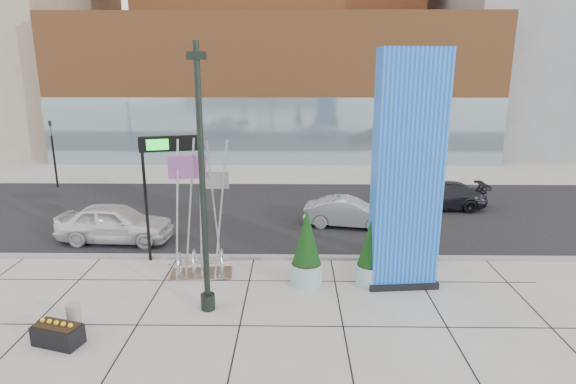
{
  "coord_description": "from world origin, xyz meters",
  "views": [
    {
      "loc": [
        2.58,
        -13.45,
        7.35
      ],
      "look_at": [
        2.36,
        2.0,
        3.23
      ],
      "focal_mm": 30.0,
      "sensor_mm": 36.0,
      "label": 1
    }
  ],
  "objects_px": {
    "concrete_bollard": "(74,316)",
    "public_art_sculpture": "(200,241)",
    "blue_pylon": "(407,177)",
    "overhead_street_sign": "(165,156)",
    "car_white_west": "(115,223)",
    "lamp_post": "(204,208)",
    "car_silver_mid": "(348,213)"
  },
  "relations": [
    {
      "from": "blue_pylon",
      "to": "concrete_bollard",
      "type": "relative_size",
      "value": 10.33
    },
    {
      "from": "car_silver_mid",
      "to": "concrete_bollard",
      "type": "bearing_deg",
      "value": 145.83
    },
    {
      "from": "lamp_post",
      "to": "car_white_west",
      "type": "distance_m",
      "value": 8.02
    },
    {
      "from": "public_art_sculpture",
      "to": "concrete_bollard",
      "type": "height_order",
      "value": "public_art_sculpture"
    },
    {
      "from": "public_art_sculpture",
      "to": "car_silver_mid",
      "type": "xyz_separation_m",
      "value": [
        5.85,
        5.41,
        -0.63
      ]
    },
    {
      "from": "blue_pylon",
      "to": "overhead_street_sign",
      "type": "bearing_deg",
      "value": 161.3
    },
    {
      "from": "public_art_sculpture",
      "to": "car_white_west",
      "type": "bearing_deg",
      "value": 136.38
    },
    {
      "from": "car_white_west",
      "to": "overhead_street_sign",
      "type": "bearing_deg",
      "value": -121.99
    },
    {
      "from": "lamp_post",
      "to": "public_art_sculpture",
      "type": "height_order",
      "value": "lamp_post"
    },
    {
      "from": "concrete_bollard",
      "to": "car_white_west",
      "type": "height_order",
      "value": "car_white_west"
    },
    {
      "from": "blue_pylon",
      "to": "overhead_street_sign",
      "type": "distance_m",
      "value": 8.65
    },
    {
      "from": "lamp_post",
      "to": "public_art_sculpture",
      "type": "xyz_separation_m",
      "value": [
        -0.67,
        2.51,
        -1.96
      ]
    },
    {
      "from": "public_art_sculpture",
      "to": "overhead_street_sign",
      "type": "xyz_separation_m",
      "value": [
        -1.43,
        1.3,
        2.82
      ]
    },
    {
      "from": "concrete_bollard",
      "to": "public_art_sculpture",
      "type": "bearing_deg",
      "value": 51.31
    },
    {
      "from": "car_white_west",
      "to": "car_silver_mid",
      "type": "xyz_separation_m",
      "value": [
        10.12,
        2.1,
        -0.15
      ]
    },
    {
      "from": "concrete_bollard",
      "to": "car_silver_mid",
      "type": "bearing_deg",
      "value": 45.96
    },
    {
      "from": "public_art_sculpture",
      "to": "concrete_bollard",
      "type": "bearing_deg",
      "value": -134.63
    },
    {
      "from": "blue_pylon",
      "to": "concrete_bollard",
      "type": "height_order",
      "value": "blue_pylon"
    },
    {
      "from": "public_art_sculpture",
      "to": "car_silver_mid",
      "type": "bearing_deg",
      "value": 36.84
    },
    {
      "from": "public_art_sculpture",
      "to": "car_silver_mid",
      "type": "height_order",
      "value": "public_art_sculpture"
    },
    {
      "from": "concrete_bollard",
      "to": "car_white_west",
      "type": "bearing_deg",
      "value": 100.68
    },
    {
      "from": "overhead_street_sign",
      "to": "public_art_sculpture",
      "type": "bearing_deg",
      "value": -57.66
    },
    {
      "from": "car_white_west",
      "to": "car_silver_mid",
      "type": "height_order",
      "value": "car_white_west"
    },
    {
      "from": "public_art_sculpture",
      "to": "car_silver_mid",
      "type": "distance_m",
      "value": 7.99
    },
    {
      "from": "blue_pylon",
      "to": "car_silver_mid",
      "type": "distance_m",
      "value": 6.95
    },
    {
      "from": "lamp_post",
      "to": "overhead_street_sign",
      "type": "height_order",
      "value": "lamp_post"
    },
    {
      "from": "public_art_sculpture",
      "to": "car_white_west",
      "type": "xyz_separation_m",
      "value": [
        -4.28,
        3.3,
        -0.48
      ]
    },
    {
      "from": "lamp_post",
      "to": "concrete_bollard",
      "type": "distance_m",
      "value": 4.78
    },
    {
      "from": "blue_pylon",
      "to": "overhead_street_sign",
      "type": "relative_size",
      "value": 1.64
    },
    {
      "from": "car_white_west",
      "to": "blue_pylon",
      "type": "bearing_deg",
      "value": -106.4
    },
    {
      "from": "overhead_street_sign",
      "to": "blue_pylon",
      "type": "bearing_deg",
      "value": -28.59
    },
    {
      "from": "public_art_sculpture",
      "to": "car_white_west",
      "type": "distance_m",
      "value": 5.43
    }
  ]
}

